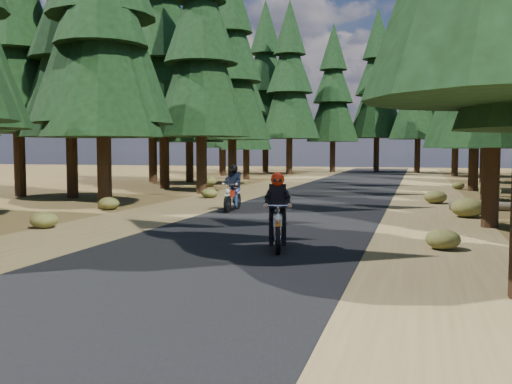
% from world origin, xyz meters
% --- Properties ---
extents(ground, '(120.00, 120.00, 0.00)m').
position_xyz_m(ground, '(0.00, 0.00, 0.00)').
color(ground, '#4D371B').
rests_on(ground, ground).
extents(road, '(6.00, 100.00, 0.01)m').
position_xyz_m(road, '(0.00, 5.00, 0.01)').
color(road, black).
rests_on(road, ground).
extents(shoulder_l, '(3.20, 100.00, 0.01)m').
position_xyz_m(shoulder_l, '(-4.60, 5.00, 0.00)').
color(shoulder_l, brown).
rests_on(shoulder_l, ground).
extents(shoulder_r, '(3.20, 100.00, 0.01)m').
position_xyz_m(shoulder_r, '(4.60, 5.00, 0.00)').
color(shoulder_r, brown).
rests_on(shoulder_r, ground).
extents(pine_forest, '(34.59, 55.08, 16.32)m').
position_xyz_m(pine_forest, '(-0.02, 21.05, 7.89)').
color(pine_forest, black).
rests_on(pine_forest, ground).
extents(understory_shrubs, '(16.31, 31.58, 0.65)m').
position_xyz_m(understory_shrubs, '(0.60, 7.58, 0.27)').
color(understory_shrubs, '#474C1E').
rests_on(understory_shrubs, ground).
extents(rider_lead, '(1.02, 1.98, 1.69)m').
position_xyz_m(rider_lead, '(1.11, -0.65, 0.57)').
color(rider_lead, silver).
rests_on(rider_lead, road).
extents(rider_follow, '(0.59, 1.87, 1.66)m').
position_xyz_m(rider_follow, '(-2.32, 6.57, 0.56)').
color(rider_follow, '#A31F0A').
rests_on(rider_follow, road).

